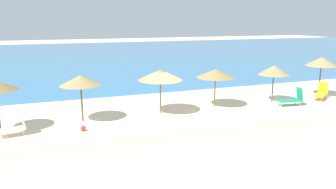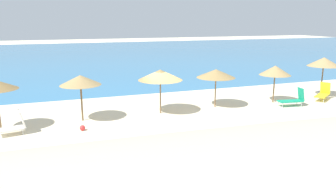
{
  "view_description": "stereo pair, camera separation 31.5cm",
  "coord_description": "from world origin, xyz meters",
  "px_view_note": "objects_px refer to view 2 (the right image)",
  "views": [
    {
      "loc": [
        -6.32,
        -16.99,
        5.46
      ],
      "look_at": [
        0.23,
        0.64,
        1.12
      ],
      "focal_mm": 34.6,
      "sensor_mm": 36.0,
      "label": 1
    },
    {
      "loc": [
        -6.02,
        -17.09,
        5.46
      ],
      "look_at": [
        0.23,
        0.64,
        1.12
      ],
      "focal_mm": 34.6,
      "sensor_mm": 36.0,
      "label": 2
    }
  ],
  "objects_px": {
    "beach_umbrella_5": "(216,73)",
    "lounge_chair_2": "(15,125)",
    "lounge_chair_1": "(293,99)",
    "beach_umbrella_4": "(160,75)",
    "lounge_chair_0": "(323,93)",
    "beach_umbrella_6": "(275,70)",
    "beach_umbrella_3": "(80,80)",
    "beach_umbrella_7": "(324,62)",
    "beach_ball": "(82,128)"
  },
  "relations": [
    {
      "from": "beach_umbrella_7",
      "to": "lounge_chair_2",
      "type": "height_order",
      "value": "beach_umbrella_7"
    },
    {
      "from": "beach_umbrella_3",
      "to": "beach_umbrella_4",
      "type": "distance_m",
      "value": 4.54
    },
    {
      "from": "beach_umbrella_4",
      "to": "lounge_chair_1",
      "type": "bearing_deg",
      "value": -8.68
    },
    {
      "from": "beach_umbrella_6",
      "to": "lounge_chair_0",
      "type": "distance_m",
      "value": 4.12
    },
    {
      "from": "beach_umbrella_3",
      "to": "beach_ball",
      "type": "xyz_separation_m",
      "value": [
        -0.16,
        -1.73,
        -2.14
      ]
    },
    {
      "from": "beach_umbrella_6",
      "to": "beach_umbrella_5",
      "type": "bearing_deg",
      "value": 176.26
    },
    {
      "from": "lounge_chair_0",
      "to": "beach_umbrella_6",
      "type": "bearing_deg",
      "value": 49.22
    },
    {
      "from": "lounge_chair_0",
      "to": "lounge_chair_1",
      "type": "relative_size",
      "value": 1.02
    },
    {
      "from": "beach_umbrella_6",
      "to": "lounge_chair_2",
      "type": "xyz_separation_m",
      "value": [
        -15.87,
        -1.11,
        -1.71
      ]
    },
    {
      "from": "lounge_chair_2",
      "to": "beach_ball",
      "type": "xyz_separation_m",
      "value": [
        3.14,
        -0.52,
        -0.33
      ]
    },
    {
      "from": "beach_umbrella_3",
      "to": "beach_umbrella_7",
      "type": "relative_size",
      "value": 0.89
    },
    {
      "from": "beach_umbrella_7",
      "to": "lounge_chair_0",
      "type": "relative_size",
      "value": 1.66
    },
    {
      "from": "lounge_chair_1",
      "to": "beach_umbrella_7",
      "type": "bearing_deg",
      "value": -59.56
    },
    {
      "from": "lounge_chair_0",
      "to": "beach_umbrella_7",
      "type": "bearing_deg",
      "value": -67.41
    },
    {
      "from": "lounge_chair_1",
      "to": "lounge_chair_2",
      "type": "distance_m",
      "value": 16.47
    },
    {
      "from": "beach_umbrella_4",
      "to": "beach_umbrella_6",
      "type": "xyz_separation_m",
      "value": [
        8.03,
        -0.04,
        -0.14
      ]
    },
    {
      "from": "beach_umbrella_6",
      "to": "beach_umbrella_7",
      "type": "relative_size",
      "value": 0.87
    },
    {
      "from": "beach_umbrella_5",
      "to": "lounge_chair_2",
      "type": "xyz_separation_m",
      "value": [
        -11.61,
        -1.39,
        -1.7
      ]
    },
    {
      "from": "lounge_chair_0",
      "to": "beach_ball",
      "type": "relative_size",
      "value": 6.26
    },
    {
      "from": "beach_umbrella_7",
      "to": "lounge_chair_1",
      "type": "relative_size",
      "value": 1.7
    },
    {
      "from": "beach_umbrella_3",
      "to": "beach_umbrella_5",
      "type": "xyz_separation_m",
      "value": [
        8.31,
        0.18,
        -0.11
      ]
    },
    {
      "from": "beach_umbrella_4",
      "to": "lounge_chair_1",
      "type": "distance_m",
      "value": 8.92
    },
    {
      "from": "beach_umbrella_6",
      "to": "lounge_chair_0",
      "type": "bearing_deg",
      "value": -8.88
    },
    {
      "from": "beach_umbrella_7",
      "to": "beach_umbrella_6",
      "type": "bearing_deg",
      "value": -177.46
    },
    {
      "from": "beach_umbrella_3",
      "to": "beach_umbrella_5",
      "type": "bearing_deg",
      "value": 1.24
    },
    {
      "from": "beach_umbrella_6",
      "to": "beach_ball",
      "type": "distance_m",
      "value": 12.99
    },
    {
      "from": "beach_umbrella_3",
      "to": "lounge_chair_2",
      "type": "height_order",
      "value": "beach_umbrella_3"
    },
    {
      "from": "beach_umbrella_3",
      "to": "lounge_chair_2",
      "type": "xyz_separation_m",
      "value": [
        -3.31,
        -1.21,
        -1.81
      ]
    },
    {
      "from": "beach_umbrella_6",
      "to": "beach_umbrella_7",
      "type": "xyz_separation_m",
      "value": [
        4.26,
        0.19,
        0.37
      ]
    },
    {
      "from": "beach_umbrella_4",
      "to": "lounge_chair_2",
      "type": "height_order",
      "value": "beach_umbrella_4"
    },
    {
      "from": "lounge_chair_1",
      "to": "lounge_chair_0",
      "type": "bearing_deg",
      "value": -68.76
    },
    {
      "from": "lounge_chair_1",
      "to": "lounge_chair_2",
      "type": "relative_size",
      "value": 1.2
    },
    {
      "from": "beach_umbrella_6",
      "to": "lounge_chair_1",
      "type": "height_order",
      "value": "beach_umbrella_6"
    },
    {
      "from": "lounge_chair_1",
      "to": "lounge_chair_2",
      "type": "height_order",
      "value": "lounge_chair_1"
    },
    {
      "from": "beach_umbrella_4",
      "to": "lounge_chair_2",
      "type": "relative_size",
      "value": 1.87
    },
    {
      "from": "beach_umbrella_4",
      "to": "beach_umbrella_5",
      "type": "xyz_separation_m",
      "value": [
        3.77,
        0.23,
        -0.16
      ]
    },
    {
      "from": "beach_umbrella_4",
      "to": "beach_ball",
      "type": "distance_m",
      "value": 5.45
    },
    {
      "from": "beach_ball",
      "to": "beach_umbrella_7",
      "type": "bearing_deg",
      "value": 6.12
    },
    {
      "from": "beach_umbrella_3",
      "to": "beach_umbrella_7",
      "type": "xyz_separation_m",
      "value": [
        16.82,
        0.09,
        0.28
      ]
    },
    {
      "from": "beach_umbrella_6",
      "to": "beach_umbrella_3",
      "type": "bearing_deg",
      "value": 179.55
    },
    {
      "from": "beach_umbrella_4",
      "to": "beach_umbrella_6",
      "type": "relative_size",
      "value": 1.05
    },
    {
      "from": "beach_umbrella_7",
      "to": "lounge_chair_0",
      "type": "distance_m",
      "value": 2.27
    },
    {
      "from": "beach_umbrella_7",
      "to": "lounge_chair_1",
      "type": "distance_m",
      "value": 4.45
    },
    {
      "from": "beach_umbrella_4",
      "to": "lounge_chair_1",
      "type": "height_order",
      "value": "beach_umbrella_4"
    },
    {
      "from": "lounge_chair_1",
      "to": "beach_umbrella_4",
      "type": "bearing_deg",
      "value": 89.96
    },
    {
      "from": "lounge_chair_2",
      "to": "beach_umbrella_5",
      "type": "bearing_deg",
      "value": -94.9
    },
    {
      "from": "beach_umbrella_3",
      "to": "lounge_chair_1",
      "type": "relative_size",
      "value": 1.51
    },
    {
      "from": "lounge_chair_1",
      "to": "lounge_chair_2",
      "type": "xyz_separation_m",
      "value": [
        -16.47,
        0.16,
        -0.0
      ]
    },
    {
      "from": "beach_umbrella_6",
      "to": "lounge_chair_0",
      "type": "xyz_separation_m",
      "value": [
        3.71,
        -0.58,
        -1.7
      ]
    },
    {
      "from": "beach_umbrella_3",
      "to": "lounge_chair_2",
      "type": "distance_m",
      "value": 3.96
    }
  ]
}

